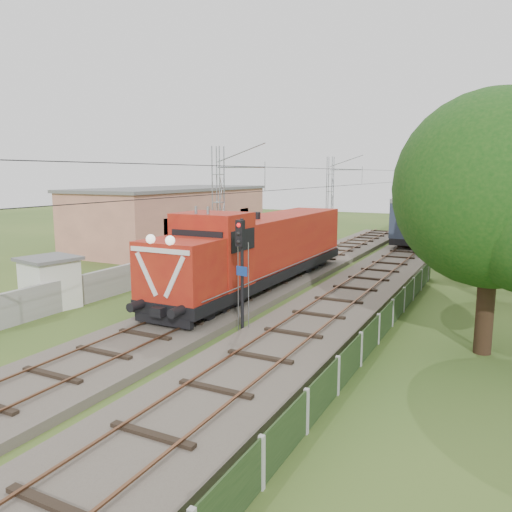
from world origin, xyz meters
The scene contains 14 objects.
ground centered at (0.00, 0.00, 0.00)m, with size 140.00×140.00×0.00m, color #304F1D.
track_main centered at (0.00, 7.00, 0.18)m, with size 4.20×70.00×0.45m.
track_side centered at (5.00, 20.00, 0.18)m, with size 4.20×80.00×0.45m.
catenary centered at (-2.95, 12.00, 4.05)m, with size 3.31×70.00×8.00m.
boundary_wall centered at (-6.50, 12.00, 0.75)m, with size 0.25×40.00×1.50m, color #9E9E99.
station_building centered at (-15.00, 24.00, 2.63)m, with size 8.40×20.40×5.22m.
fence centered at (8.00, 3.00, 0.60)m, with size 0.12×32.00×1.20m.
locomotive centered at (0.00, 11.45, 2.34)m, with size 3.17×18.09×4.59m.
coach_rake centered at (5.00, 89.12, 2.67)m, with size 3.26×121.88×3.77m.
signal_post centered at (2.83, 4.09, 3.24)m, with size 0.52×0.41×4.71m.
relay_hut centered at (-7.40, 3.53, 1.26)m, with size 2.83×2.83×2.50m.
tree_a centered at (11.69, 6.25, 5.82)m, with size 7.20×6.85×9.33m.
tree_b centered at (11.56, 15.09, 5.85)m, with size 7.24×6.90×9.39m.
tree_c centered at (10.31, 24.33, 5.19)m, with size 6.42×6.12×8.32m.
Camera 1 is at (12.15, -12.89, 6.44)m, focal length 35.00 mm.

